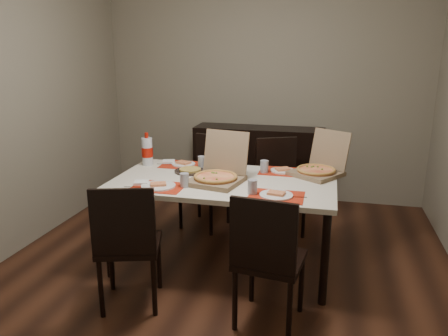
{
  "coord_description": "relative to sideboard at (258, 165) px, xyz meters",
  "views": [
    {
      "loc": [
        0.79,
        -3.18,
        1.8
      ],
      "look_at": [
        -0.02,
        0.14,
        0.85
      ],
      "focal_mm": 35.0,
      "sensor_mm": 36.0,
      "label": 1
    }
  ],
  "objects": [
    {
      "name": "room_walls",
      "position": [
        0.0,
        -1.35,
        1.28
      ],
      "size": [
        3.84,
        4.02,
        2.62
      ],
      "color": "gray",
      "rests_on": "ground"
    },
    {
      "name": "setting_far_right",
      "position": [
        0.37,
        -1.31,
        0.32
      ],
      "size": [
        0.44,
        0.3,
        0.11
      ],
      "color": "red",
      "rests_on": "dining_table"
    },
    {
      "name": "pizza_box_center",
      "position": [
        -0.06,
        -1.71,
        0.36
      ],
      "size": [
        0.47,
        0.5,
        0.39
      ],
      "color": "brown",
      "rests_on": "dining_table"
    },
    {
      "name": "faina_plate",
      "position": [
        -0.36,
        -1.48,
        0.31
      ],
      "size": [
        0.27,
        0.27,
        0.03
      ],
      "color": "black",
      "rests_on": "dining_table"
    },
    {
      "name": "napkin_loose",
      "position": [
        -0.0,
        -1.69,
        0.31
      ],
      "size": [
        0.15,
        0.16,
        0.02
      ],
      "primitive_type": "cube",
      "rotation": [
        0.0,
        0.0,
        1.09
      ],
      "color": "white",
      "rests_on": "dining_table"
    },
    {
      "name": "setting_near_right",
      "position": [
        0.4,
        -1.95,
        0.32
      ],
      "size": [
        0.43,
        0.3,
        0.11
      ],
      "color": "red",
      "rests_on": "dining_table"
    },
    {
      "name": "chair_near_right",
      "position": [
        0.46,
        -2.44,
        0.06
      ],
      "size": [
        0.47,
        0.47,
        0.93
      ],
      "color": "black",
      "rests_on": "ground"
    },
    {
      "name": "pizza_box_right",
      "position": [
        0.72,
        -1.31,
        0.36
      ],
      "size": [
        0.53,
        0.54,
        0.37
      ],
      "color": "brown",
      "rests_on": "dining_table"
    },
    {
      "name": "dining_table",
      "position": [
        -0.02,
        -1.64,
        0.23
      ],
      "size": [
        1.8,
        1.0,
        0.75
      ],
      "color": "beige",
      "rests_on": "ground"
    },
    {
      "name": "chair_near_left",
      "position": [
        -0.51,
        -2.45,
        0.06
      ],
      "size": [
        0.52,
        0.52,
        0.93
      ],
      "color": "black",
      "rests_on": "ground"
    },
    {
      "name": "setting_far_left",
      "position": [
        -0.46,
        -1.29,
        0.32
      ],
      "size": [
        0.48,
        0.3,
        0.11
      ],
      "color": "red",
      "rests_on": "dining_table"
    },
    {
      "name": "dip_bowl",
      "position": [
        0.05,
        -1.42,
        0.31
      ],
      "size": [
        0.14,
        0.14,
        0.03
      ],
      "primitive_type": "imported",
      "rotation": [
        0.0,
        0.0,
        -0.25
      ],
      "color": "white",
      "rests_on": "dining_table"
    },
    {
      "name": "chair_far_right",
      "position": [
        0.34,
        -0.8,
        0.06
      ],
      "size": [
        0.55,
        0.55,
        0.93
      ],
      "color": "black",
      "rests_on": "ground"
    },
    {
      "name": "chair_far_left",
      "position": [
        -0.39,
        -0.82,
        0.06
      ],
      "size": [
        0.51,
        0.51,
        0.93
      ],
      "color": "black",
      "rests_on": "ground"
    },
    {
      "name": "setting_near_left",
      "position": [
        -0.44,
        -1.94,
        0.32
      ],
      "size": [
        0.49,
        0.3,
        0.11
      ],
      "color": "red",
      "rests_on": "dining_table"
    },
    {
      "name": "sideboard",
      "position": [
        0.0,
        0.0,
        0.0
      ],
      "size": [
        1.5,
        0.4,
        0.9
      ],
      "primitive_type": "cube",
      "color": "black",
      "rests_on": "ground"
    },
    {
      "name": "soda_bottle",
      "position": [
        -0.82,
        -1.35,
        0.43
      ],
      "size": [
        0.1,
        0.1,
        0.3
      ],
      "color": "silver",
      "rests_on": "dining_table"
    },
    {
      "name": "ground",
      "position": [
        0.0,
        -1.78,
        -0.46
      ],
      "size": [
        3.8,
        4.0,
        0.02
      ],
      "primitive_type": "cube",
      "color": "#452415",
      "rests_on": "ground"
    }
  ]
}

